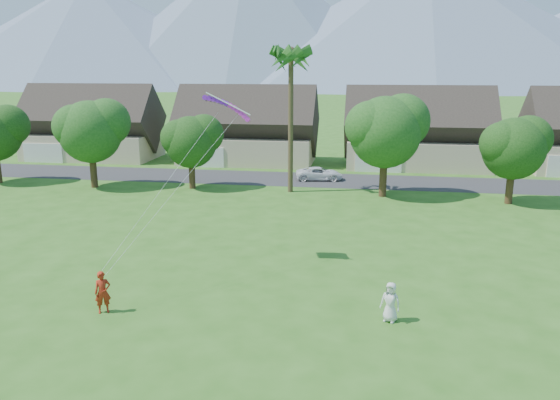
% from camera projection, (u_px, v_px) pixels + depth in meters
% --- Properties ---
extents(ground, '(500.00, 500.00, 0.00)m').
position_uv_depth(ground, '(239.00, 360.00, 20.63)').
color(ground, '#2D6019').
rests_on(ground, ground).
extents(street, '(90.00, 7.00, 0.01)m').
position_uv_depth(street, '(318.00, 180.00, 53.24)').
color(street, '#2D2D30').
rests_on(street, ground).
extents(kite_flyer, '(0.84, 0.76, 1.94)m').
position_uv_depth(kite_flyer, '(103.00, 292.00, 24.38)').
color(kite_flyer, '#A52612').
rests_on(kite_flyer, ground).
extents(watcher, '(1.01, 0.84, 1.78)m').
position_uv_depth(watcher, '(390.00, 302.00, 23.55)').
color(watcher, silver).
rests_on(watcher, ground).
extents(parked_car, '(4.78, 2.74, 1.26)m').
position_uv_depth(parked_car, '(319.00, 174.00, 53.08)').
color(parked_car, white).
rests_on(parked_car, ground).
extents(mountain_ridge, '(540.00, 240.00, 70.00)m').
position_uv_depth(mountain_ridge, '(383.00, 27.00, 261.50)').
color(mountain_ridge, slate).
rests_on(mountain_ridge, ground).
extents(houses_row, '(72.75, 8.19, 8.86)m').
position_uv_depth(houses_row, '(330.00, 134.00, 60.97)').
color(houses_row, beige).
rests_on(houses_row, ground).
extents(tree_row, '(62.27, 6.67, 8.45)m').
position_uv_depth(tree_row, '(300.00, 138.00, 46.41)').
color(tree_row, '#47301C').
rests_on(tree_row, ground).
extents(fan_palm, '(3.00, 3.00, 13.80)m').
position_uv_depth(fan_palm, '(291.00, 54.00, 45.45)').
color(fan_palm, '#4C3D26').
rests_on(fan_palm, ground).
extents(parafoil_kite, '(2.80, 1.14, 0.50)m').
position_uv_depth(parafoil_kite, '(229.00, 105.00, 29.17)').
color(parafoil_kite, purple).
rests_on(parafoil_kite, ground).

